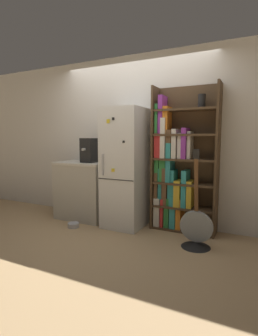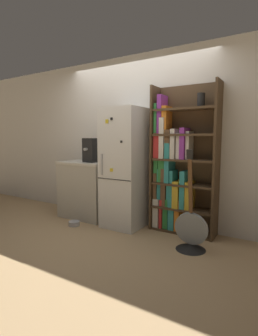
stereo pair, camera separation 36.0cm
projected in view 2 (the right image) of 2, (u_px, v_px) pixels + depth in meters
name	position (u px, v px, depth m)	size (l,w,h in m)	color
ground_plane	(121.00, 227.00, 3.90)	(16.00, 16.00, 0.00)	tan
wall_back	(137.00, 140.00, 4.16)	(8.00, 0.05, 2.60)	silver
refrigerator	(126.00, 168.00, 3.92)	(0.57, 0.66, 1.76)	white
bookshelf	(177.00, 168.00, 3.69)	(0.91, 0.32, 2.05)	#4C3823
kitchen_counter	(87.00, 189.00, 4.40)	(0.86, 0.60, 0.94)	#BCB7A8
espresso_machine	(92.00, 150.00, 4.25)	(0.21, 0.29, 0.39)	black
guitar	(191.00, 236.00, 3.11)	(0.40, 0.36, 1.20)	black
pet_bowl	(74.00, 223.00, 3.98)	(0.17, 0.17, 0.07)	#B7B7BC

